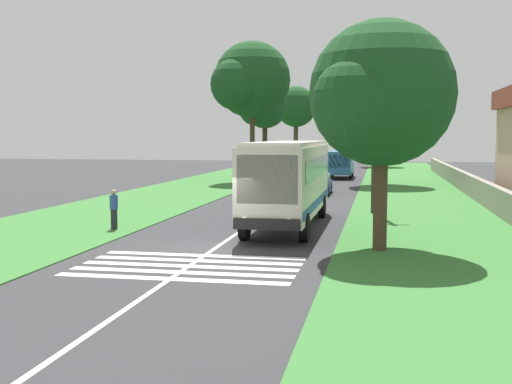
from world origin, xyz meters
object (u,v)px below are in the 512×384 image
at_px(roadside_tree_left_0, 295,108).
at_px(roadside_tree_right_0, 376,118).
at_px(coach_bus, 289,178).
at_px(trailing_minibus_0, 341,162).
at_px(trailing_car_0, 317,185).
at_px(pedestrian, 114,209).
at_px(utility_pole, 374,122).
at_px(roadside_tree_left_1, 263,107).
at_px(roadside_tree_right_1, 381,101).
at_px(roadside_tree_left_2, 250,82).
at_px(trailing_car_1, 291,176).
at_px(roadside_tree_right_2, 378,97).

relative_size(roadside_tree_left_0, roadside_tree_right_0, 1.15).
bearing_deg(coach_bus, trailing_minibus_0, -0.50).
relative_size(trailing_car_0, pedestrian, 2.54).
relative_size(trailing_car_0, roadside_tree_left_0, 0.41).
distance_m(trailing_car_0, roadside_tree_right_0, 41.40).
relative_size(roadside_tree_left_0, utility_pole, 1.16).
height_order(roadside_tree_left_1, roadside_tree_right_1, roadside_tree_right_1).
bearing_deg(roadside_tree_left_0, roadside_tree_left_2, 179.99).
bearing_deg(roadside_tree_right_1, trailing_car_0, 155.67).
xyz_separation_m(trailing_car_1, pedestrian, (-27.60, 3.80, 0.24)).
distance_m(roadside_tree_left_2, utility_pole, 24.34).
relative_size(roadside_tree_right_0, roadside_tree_right_1, 0.90).
bearing_deg(roadside_tree_left_1, trailing_car_0, -160.67).
relative_size(trailing_car_0, utility_pole, 0.48).
height_order(roadside_tree_right_2, utility_pole, utility_pole).
height_order(trailing_car_0, roadside_tree_left_2, roadside_tree_left_2).
xyz_separation_m(trailing_minibus_0, roadside_tree_left_0, (23.37, 7.45, 6.06)).
relative_size(roadside_tree_right_2, pedestrian, 4.67).
bearing_deg(trailing_minibus_0, utility_pole, -173.25).
height_order(coach_bus, roadside_tree_left_1, roadside_tree_left_1).
relative_size(roadside_tree_left_1, roadside_tree_right_1, 0.94).
bearing_deg(coach_bus, roadside_tree_left_0, 7.19).
xyz_separation_m(coach_bus, roadside_tree_right_2, (-5.29, -3.81, 3.16)).
bearing_deg(roadside_tree_left_2, roadside_tree_left_1, 4.21).
distance_m(coach_bus, roadside_tree_right_2, 7.25).
xyz_separation_m(roadside_tree_left_0, roadside_tree_right_2, (-62.09, -10.98, -2.30)).
xyz_separation_m(trailing_minibus_0, roadside_tree_right_2, (-38.72, -3.52, 3.76)).
bearing_deg(roadside_tree_left_0, pedestrian, -179.96).
height_order(trailing_car_0, roadside_tree_left_0, roadside_tree_left_0).
relative_size(roadside_tree_left_0, roadside_tree_right_2, 1.32).
bearing_deg(coach_bus, roadside_tree_left_2, 14.83).
height_order(trailing_minibus_0, pedestrian, trailing_minibus_0).
distance_m(coach_bus, pedestrian, 7.61).
xyz_separation_m(trailing_car_0, roadside_tree_right_2, (-21.26, -4.10, 4.64)).
xyz_separation_m(trailing_car_1, roadside_tree_right_1, (-0.12, -7.15, 6.04)).
height_order(trailing_car_0, roadside_tree_right_1, roadside_tree_right_1).
bearing_deg(utility_pole, roadside_tree_left_1, 19.70).
bearing_deg(trailing_minibus_0, trailing_car_0, 178.11).
bearing_deg(roadside_tree_right_1, roadside_tree_left_0, 19.14).
xyz_separation_m(trailing_car_0, roadside_tree_right_0, (40.88, -3.59, 5.51)).
height_order(roadside_tree_right_1, utility_pole, roadside_tree_right_1).
bearing_deg(trailing_minibus_0, roadside_tree_left_0, 17.69).
distance_m(roadside_tree_left_2, roadside_tree_right_2, 34.33).
bearing_deg(pedestrian, utility_pole, -53.29).
relative_size(trailing_car_1, roadside_tree_right_0, 0.48).
bearing_deg(trailing_minibus_0, roadside_tree_left_1, 61.82).
height_order(trailing_car_0, pedestrian, pedestrian).
distance_m(trailing_car_1, utility_pole, 21.18).
distance_m(trailing_car_1, roadside_tree_right_1, 9.36).
height_order(trailing_car_0, trailing_car_1, same).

